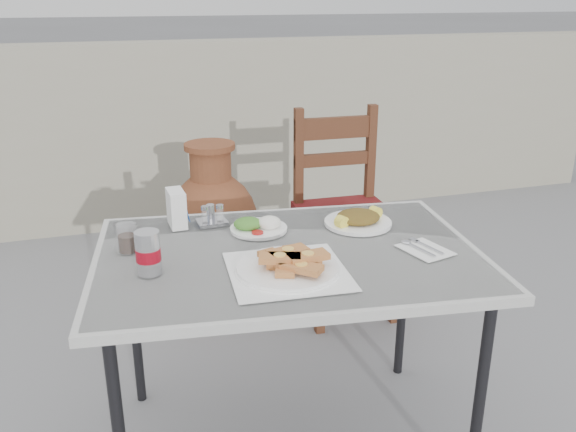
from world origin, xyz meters
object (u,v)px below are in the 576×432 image
object	(u,v)px
napkin_holder	(177,208)
pide_plate	(288,262)
cafe_table	(289,266)
chair	(344,210)
condiment_caddy	(212,217)
cola_glass	(127,240)
salad_rice_plate	(258,225)
terracotta_urn	(213,230)
soda_can	(148,253)
salad_chopped_plate	(358,219)

from	to	relation	value
napkin_holder	pide_plate	bearing A→B (deg)	-64.21
cafe_table	chair	bearing A→B (deg)	57.94
condiment_caddy	chair	distance (m)	0.97
cola_glass	chair	size ratio (longest dim) A/B	0.09
cafe_table	salad_rice_plate	size ratio (longest dim) A/B	6.63
cola_glass	terracotta_urn	distance (m)	1.15
salad_rice_plate	soda_can	xyz separation A→B (m)	(-0.38, -0.23, 0.05)
salad_rice_plate	terracotta_urn	xyz separation A→B (m)	(0.01, 0.93, -0.37)
cafe_table	cola_glass	distance (m)	0.51
soda_can	napkin_holder	bearing A→B (deg)	70.45
pide_plate	soda_can	size ratio (longest dim) A/B	2.81
pide_plate	napkin_holder	bearing A→B (deg)	118.73
chair	terracotta_urn	distance (m)	0.66
cafe_table	condiment_caddy	xyz separation A→B (m)	(-0.19, 0.31, 0.08)
salad_chopped_plate	condiment_caddy	size ratio (longest dim) A/B	2.20
salad_chopped_plate	salad_rice_plate	bearing A→B (deg)	172.00
pide_plate	terracotta_urn	size ratio (longest dim) A/B	0.44
cola_glass	chair	xyz separation A→B (m)	(1.03, 0.73, -0.26)
cola_glass	terracotta_urn	size ratio (longest dim) A/B	0.11
soda_can	napkin_holder	distance (m)	0.38
salad_rice_plate	soda_can	distance (m)	0.45
salad_chopped_plate	condiment_caddy	bearing A→B (deg)	162.34
soda_can	terracotta_urn	distance (m)	1.30
cafe_table	cola_glass	world-z (taller)	cola_glass
cafe_table	napkin_holder	distance (m)	0.46
cafe_table	napkin_holder	xyz separation A→B (m)	(-0.30, 0.33, 0.12)
pide_plate	salad_rice_plate	distance (m)	0.34
salad_rice_plate	salad_chopped_plate	xyz separation A→B (m)	(0.35, -0.05, 0.00)
salad_rice_plate	chair	xyz separation A→B (m)	(0.60, 0.68, -0.24)
soda_can	salad_rice_plate	bearing A→B (deg)	31.37
pide_plate	terracotta_urn	bearing A→B (deg)	89.75
napkin_holder	salad_rice_plate	bearing A→B (deg)	-29.15
cola_glass	napkin_holder	size ratio (longest dim) A/B	0.70
cafe_table	chair	world-z (taller)	chair
cafe_table	terracotta_urn	size ratio (longest dim) A/B	1.58
condiment_caddy	pide_plate	bearing A→B (deg)	-72.77
salad_chopped_plate	cola_glass	size ratio (longest dim) A/B	2.62
terracotta_urn	chair	bearing A→B (deg)	-23.04
pide_plate	chair	distance (m)	1.21
condiment_caddy	chair	size ratio (longest dim) A/B	0.11
soda_can	terracotta_urn	world-z (taller)	soda_can
chair	napkin_holder	bearing A→B (deg)	-144.77
salad_rice_plate	chair	distance (m)	0.94
pide_plate	chair	size ratio (longest dim) A/B	0.37
napkin_holder	terracotta_urn	world-z (taller)	napkin_holder
pide_plate	cola_glass	world-z (taller)	cola_glass
cola_glass	chair	bearing A→B (deg)	35.38
pide_plate	salad_chopped_plate	size ratio (longest dim) A/B	1.54
pide_plate	condiment_caddy	bearing A→B (deg)	107.23
salad_chopped_plate	terracotta_urn	xyz separation A→B (m)	(-0.34, 0.98, -0.37)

